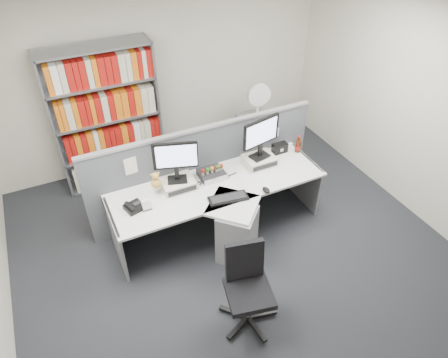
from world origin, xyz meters
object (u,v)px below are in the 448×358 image
desktop_pc (212,174)px  office_chair (247,284)px  desk (226,212)px  filing_cabinet (256,139)px  cola_bottle (298,146)px  shelving_unit (107,120)px  monitor_right (261,135)px  desk_calendar (146,205)px  monitor_left (176,159)px  keyboard (228,198)px  speaker (280,148)px  desk_phone (134,207)px  desk_fan (259,97)px  mouse (266,190)px

desktop_pc → office_chair: 1.50m
desk → filing_cabinet: bearing=49.4°
cola_bottle → shelving_unit: bearing=145.8°
monitor_right → desk_calendar: bearing=-172.1°
desk → monitor_left: size_ratio=5.02×
desk → desk_calendar: 0.96m
monitor_left → keyboard: (0.44, -0.46, -0.39)m
monitor_left → speaker: bearing=4.1°
desk → desk_calendar: bearing=169.2°
keyboard → desk_calendar: bearing=164.7°
desktop_pc → desk_phone: (-1.01, -0.16, -0.01)m
monitor_left → filing_cabinet: monitor_left is taller
desktop_pc → monitor_left: bearing=-179.1°
desk_calendar → monitor_left: bearing=25.4°
monitor_right → desk_fan: 1.16m
keyboard → monitor_left: bearing=133.7°
keyboard → office_chair: office_chair is taller
desktop_pc → filing_cabinet: size_ratio=0.43×
monitor_left → monitor_right: 1.10m
desktop_pc → office_chair: (-0.28, -1.45, -0.27)m
desk → speaker: bearing=25.6°
shelving_unit → desk_fan: bearing=-12.1°
filing_cabinet → office_chair: size_ratio=0.76×
speaker → office_chair: office_chair is taller
desktop_pc → mouse: desktop_pc is taller
monitor_right → desk_phone: monitor_right is taller
desk_phone → desk: bearing=-12.7°
keyboard → filing_cabinet: 1.94m
filing_cabinet → desk: bearing=-130.6°
desk_phone → cola_bottle: cola_bottle is taller
office_chair → shelving_unit: bearing=102.0°
keyboard → speaker: size_ratio=2.42×
desk_calendar → keyboard: bearing=-15.3°
desk → desk_fan: size_ratio=4.56×
monitor_right → mouse: size_ratio=4.46×
desk → cola_bottle: (1.24, 0.39, 0.35)m
monitor_right → desktop_pc: size_ratio=1.79×
filing_cabinet → shelving_unit: bearing=167.9°
desk → monitor_left: (-0.44, 0.38, 0.67)m
monitor_left → keyboard: monitor_left is taller
desktop_pc → keyboard: size_ratio=0.63×
mouse → desk_fan: size_ratio=0.21×
mouse → desk_phone: desk_phone is taller
monitor_left → office_chair: monitor_left is taller
shelving_unit → office_chair: shelving_unit is taller
monitor_left → desk_fan: size_ratio=0.91×
monitor_left → desk_calendar: bearing=-154.6°
desk → keyboard: size_ratio=5.49×
desk → shelving_unit: shelving_unit is taller
shelving_unit → filing_cabinet: 2.24m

